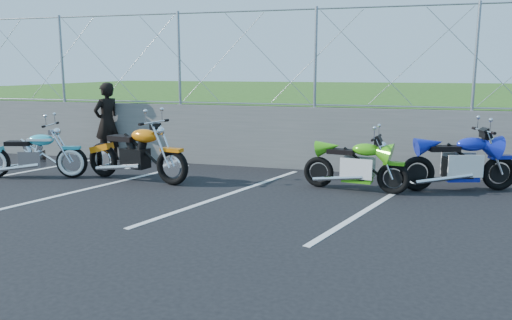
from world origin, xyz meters
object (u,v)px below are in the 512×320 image
(sportbike_blue, at_px, (461,165))
(sportbike_green, at_px, (357,167))
(naked_orange, at_px, (137,155))
(cruiser_turquoise, at_px, (34,156))
(person_standing, at_px, (107,122))

(sportbike_blue, bearing_deg, sportbike_green, 178.76)
(naked_orange, distance_m, sportbike_green, 4.02)
(cruiser_turquoise, bearing_deg, naked_orange, -7.37)
(sportbike_blue, bearing_deg, person_standing, 155.77)
(person_standing, bearing_deg, sportbike_green, 98.37)
(cruiser_turquoise, height_order, person_standing, person_standing)
(cruiser_turquoise, relative_size, naked_orange, 0.90)
(sportbike_green, bearing_deg, person_standing, 174.91)
(sportbike_green, relative_size, sportbike_blue, 0.93)
(sportbike_blue, distance_m, person_standing, 7.49)
(person_standing, bearing_deg, cruiser_turquoise, 12.04)
(naked_orange, bearing_deg, sportbike_blue, 18.53)
(naked_orange, height_order, sportbike_green, naked_orange)
(naked_orange, relative_size, sportbike_blue, 1.15)
(sportbike_blue, bearing_deg, naked_orange, 170.93)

